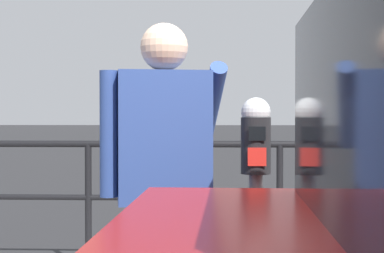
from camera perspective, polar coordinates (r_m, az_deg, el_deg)
The scene contains 3 objects.
parking_meter at distance 3.02m, azimuth 6.16°, elevation -5.36°, with size 0.15×0.16×1.42m.
pedestrian_at_meter at distance 3.00m, azimuth -2.71°, elevation -4.50°, with size 0.64×0.69×1.79m.
background_railing at distance 5.33m, azimuth 8.45°, elevation -4.87°, with size 24.06×0.06×1.10m.
Camera 1 is at (-0.58, -2.61, 1.46)m, focal length 55.41 mm.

